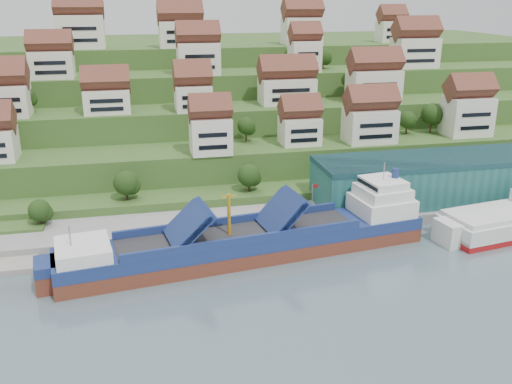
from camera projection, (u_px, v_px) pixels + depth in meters
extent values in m
plane|color=slate|center=(235.00, 260.00, 105.76)|extent=(300.00, 300.00, 0.00)
cube|color=gray|center=(313.00, 216.00, 123.26)|extent=(180.00, 14.00, 2.20)
cube|color=#2D4C1E|center=(187.00, 140.00, 184.45)|extent=(260.00, 128.00, 4.00)
cube|color=#2D4C1E|center=(185.00, 126.00, 187.91)|extent=(260.00, 118.00, 11.00)
cube|color=#2D4C1E|center=(183.00, 111.00, 194.14)|extent=(260.00, 102.00, 18.00)
cube|color=#2D4C1E|center=(180.00, 96.00, 200.36)|extent=(260.00, 86.00, 25.00)
cube|color=#2D4C1E|center=(177.00, 84.00, 207.68)|extent=(260.00, 68.00, 31.00)
cube|color=silver|center=(211.00, 136.00, 133.62)|extent=(9.41, 7.62, 8.42)
cube|color=silver|center=(300.00, 131.00, 142.07)|extent=(9.53, 7.73, 6.72)
cube|color=silver|center=(370.00, 126.00, 143.86)|extent=(12.31, 8.26, 8.32)
cube|color=silver|center=(467.00, 116.00, 150.71)|extent=(11.69, 8.31, 10.07)
cube|color=silver|center=(9.00, 101.00, 139.71)|extent=(9.54, 8.98, 7.73)
cube|color=silver|center=(107.00, 101.00, 144.12)|extent=(11.37, 7.90, 5.96)
cube|color=silver|center=(193.00, 98.00, 147.14)|extent=(9.15, 8.56, 6.48)
cube|color=silver|center=(287.00, 91.00, 155.93)|extent=(14.82, 8.36, 6.93)
cube|color=silver|center=(374.00, 86.00, 157.93)|extent=(13.94, 8.18, 8.84)
cube|color=silver|center=(52.00, 65.00, 153.20)|extent=(11.36, 7.30, 7.23)
cube|color=silver|center=(198.00, 59.00, 159.94)|extent=(11.63, 7.79, 8.81)
cube|color=silver|center=(305.00, 56.00, 166.29)|extent=(8.57, 7.14, 8.79)
cube|color=silver|center=(415.00, 53.00, 175.45)|extent=(13.26, 8.47, 8.93)
cube|color=silver|center=(81.00, 32.00, 170.04)|extent=(13.75, 7.51, 9.75)
cube|color=silver|center=(181.00, 34.00, 174.44)|extent=(13.09, 8.15, 7.78)
cube|color=silver|center=(302.00, 31.00, 184.88)|extent=(12.02, 8.73, 8.45)
cube|color=silver|center=(391.00, 32.00, 193.54)|extent=(8.80, 7.05, 6.97)
ellipsoid|color=#244115|center=(249.00, 175.00, 128.92)|extent=(5.20, 5.20, 5.20)
ellipsoid|color=#244115|center=(126.00, 183.00, 123.59)|extent=(5.43, 5.43, 5.43)
ellipsoid|color=#244115|center=(407.00, 120.00, 151.60)|extent=(4.55, 4.55, 4.55)
ellipsoid|color=#244115|center=(432.00, 114.00, 152.60)|extent=(5.63, 5.63, 5.63)
ellipsoid|color=#244115|center=(246.00, 126.00, 143.25)|extent=(4.43, 4.43, 4.43)
ellipsoid|color=#244115|center=(350.00, 80.00, 162.15)|extent=(4.73, 4.73, 4.73)
ellipsoid|color=#244115|center=(25.00, 96.00, 143.30)|extent=(5.05, 5.05, 5.05)
ellipsoid|color=#244115|center=(291.00, 55.00, 172.58)|extent=(4.29, 4.29, 4.29)
ellipsoid|color=#244115|center=(323.00, 56.00, 172.82)|extent=(5.14, 5.14, 5.14)
ellipsoid|color=#244115|center=(39.00, 210.00, 114.16)|extent=(4.48, 4.48, 4.48)
cube|color=#235F5B|center=(446.00, 177.00, 129.53)|extent=(60.00, 15.00, 10.00)
cylinder|color=gray|center=(312.00, 203.00, 116.57)|extent=(0.16, 0.16, 8.00)
cube|color=maroon|center=(315.00, 186.00, 115.50)|extent=(1.20, 0.05, 0.80)
cube|color=brown|center=(248.00, 252.00, 106.67)|extent=(70.06, 19.96, 4.44)
cube|color=navy|center=(248.00, 238.00, 105.74)|extent=(70.08, 20.07, 2.31)
cube|color=white|center=(83.00, 250.00, 95.50)|extent=(10.17, 11.23, 2.31)
cube|color=#262628|center=(239.00, 233.00, 104.78)|extent=(45.21, 15.00, 0.27)
cube|color=navy|center=(186.00, 225.00, 100.62)|extent=(7.92, 10.62, 6.14)
cube|color=navy|center=(279.00, 213.00, 106.38)|extent=(7.59, 10.57, 6.49)
cylinder|color=#C28F16|center=(229.00, 215.00, 102.92)|extent=(0.70, 0.70, 7.99)
cube|color=white|center=(381.00, 205.00, 114.02)|extent=(11.93, 11.48, 3.55)
cube|color=white|center=(382.00, 192.00, 113.09)|extent=(10.03, 10.18, 2.22)
cube|color=white|center=(383.00, 183.00, 112.47)|extent=(8.12, 8.88, 1.60)
cylinder|color=navy|center=(395.00, 173.00, 112.78)|extent=(1.60, 1.60, 1.95)
cube|color=maroon|center=(508.00, 230.00, 117.54)|extent=(30.86, 15.40, 2.56)
cube|color=silver|center=(510.00, 220.00, 116.83)|extent=(30.88, 15.51, 3.15)
cube|color=silver|center=(511.00, 211.00, 116.18)|extent=(29.23, 14.10, 1.18)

